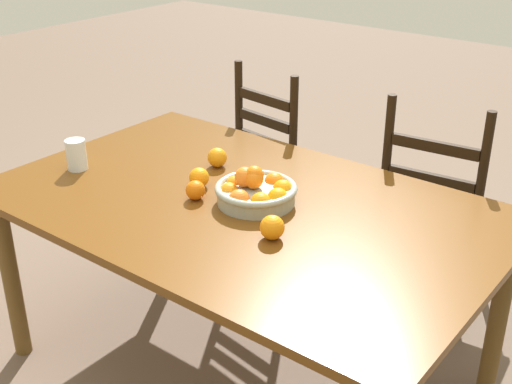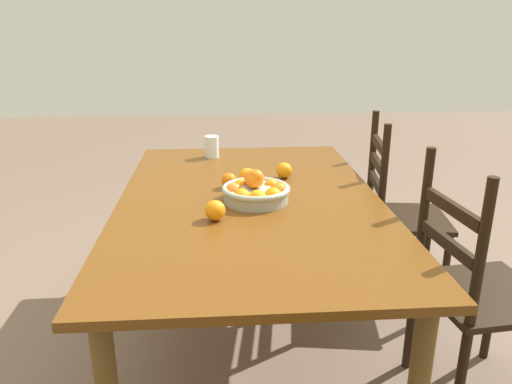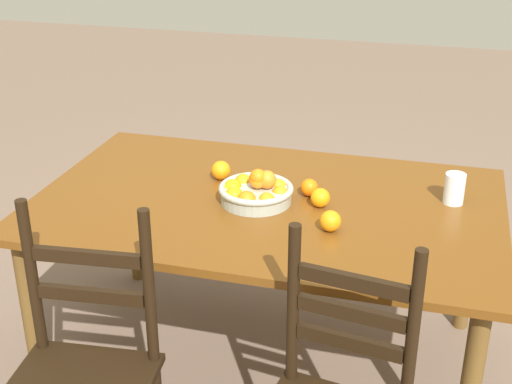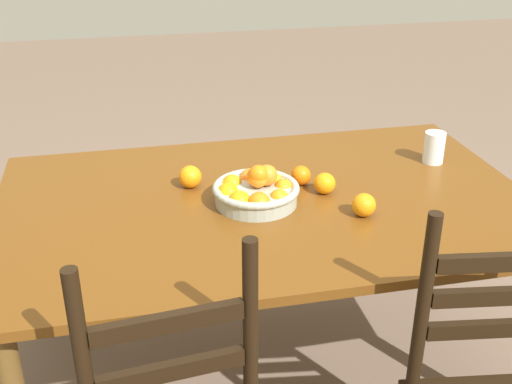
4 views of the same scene
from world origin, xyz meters
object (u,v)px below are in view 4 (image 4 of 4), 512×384
at_px(orange_loose_0, 190,177).
at_px(drinking_glass, 434,148).
at_px(orange_loose_2, 301,175).
at_px(orange_loose_1, 364,205).
at_px(dining_table, 266,220).
at_px(fruit_bowl, 256,191).
at_px(orange_loose_3, 325,184).

bearing_deg(orange_loose_0, drinking_glass, -178.68).
bearing_deg(orange_loose_2, drinking_glass, -171.33).
distance_m(orange_loose_1, orange_loose_2, 0.29).
height_order(dining_table, fruit_bowl, fruit_bowl).
height_order(dining_table, orange_loose_2, orange_loose_2).
xyz_separation_m(fruit_bowl, orange_loose_0, (0.19, -0.17, -0.01)).
bearing_deg(fruit_bowl, orange_loose_0, -40.96).
xyz_separation_m(dining_table, orange_loose_1, (-0.27, 0.18, 0.12)).
xyz_separation_m(fruit_bowl, orange_loose_2, (-0.18, -0.11, -0.01)).
bearing_deg(fruit_bowl, drinking_glass, -165.35).
bearing_deg(fruit_bowl, orange_loose_2, -149.91).
xyz_separation_m(orange_loose_0, orange_loose_3, (-0.43, 0.15, -0.00)).
height_order(fruit_bowl, drinking_glass, fruit_bowl).
bearing_deg(orange_loose_3, orange_loose_0, -18.64).
height_order(orange_loose_2, drinking_glass, drinking_glass).
xyz_separation_m(orange_loose_2, drinking_glass, (-0.53, -0.08, 0.02)).
xyz_separation_m(dining_table, orange_loose_2, (-0.14, -0.08, 0.11)).
relative_size(orange_loose_3, drinking_glass, 0.62).
height_order(orange_loose_3, drinking_glass, drinking_glass).
bearing_deg(drinking_glass, orange_loose_0, 1.32).
bearing_deg(orange_loose_1, orange_loose_2, -64.07).
distance_m(fruit_bowl, orange_loose_0, 0.25).
relative_size(dining_table, orange_loose_2, 25.77).
height_order(orange_loose_0, orange_loose_3, orange_loose_0).
bearing_deg(orange_loose_0, orange_loose_3, 161.36).
xyz_separation_m(fruit_bowl, orange_loose_3, (-0.24, -0.02, -0.01)).
xyz_separation_m(dining_table, orange_loose_0, (0.23, -0.14, 0.12)).
bearing_deg(fruit_bowl, dining_table, -150.41).
bearing_deg(orange_loose_2, orange_loose_0, -9.19).
distance_m(dining_table, orange_loose_0, 0.30).
bearing_deg(orange_loose_1, orange_loose_0, -32.79).
relative_size(orange_loose_1, orange_loose_3, 1.04).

